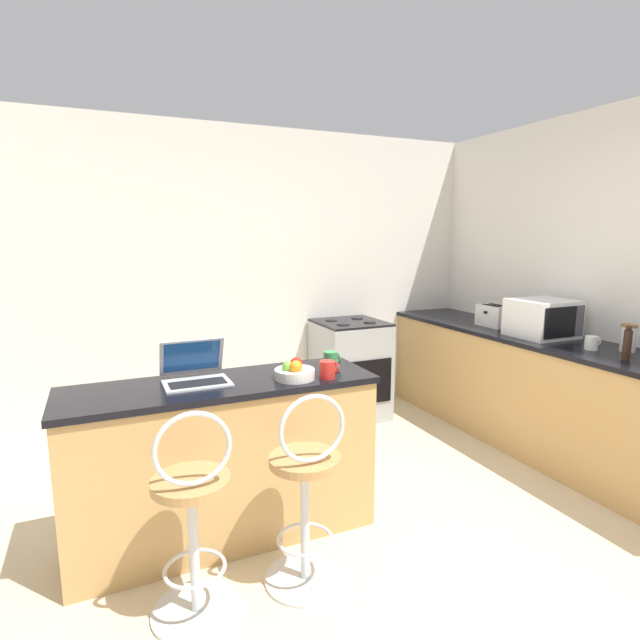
{
  "coord_description": "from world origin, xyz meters",
  "views": [
    {
      "loc": [
        -1.28,
        -1.66,
        1.67
      ],
      "look_at": [
        0.33,
        1.96,
        1.0
      ],
      "focal_mm": 28.0,
      "sensor_mm": 36.0,
      "label": 1
    }
  ],
  "objects_px": {
    "storage_jar": "(628,338)",
    "pepper_mill": "(627,343)",
    "bar_stool_far": "(306,496)",
    "mug_green": "(331,360)",
    "toaster": "(494,316)",
    "stove_range": "(350,369)",
    "microwave": "(543,318)",
    "mug_red": "(328,370)",
    "bar_stool_near": "(193,522)",
    "fruit_bowl": "(294,372)",
    "laptop": "(195,371)",
    "mug_white": "(592,343)"
  },
  "relations": [
    {
      "from": "storage_jar",
      "to": "mug_green",
      "type": "relative_size",
      "value": 1.87
    },
    {
      "from": "bar_stool_near",
      "to": "laptop",
      "type": "xyz_separation_m",
      "value": [
        0.14,
        0.62,
        0.5
      ]
    },
    {
      "from": "bar_stool_far",
      "to": "laptop",
      "type": "distance_m",
      "value": 0.88
    },
    {
      "from": "storage_jar",
      "to": "mug_green",
      "type": "distance_m",
      "value": 2.06
    },
    {
      "from": "mug_green",
      "to": "storage_jar",
      "type": "bearing_deg",
      "value": -11.95
    },
    {
      "from": "laptop",
      "to": "pepper_mill",
      "type": "distance_m",
      "value": 2.65
    },
    {
      "from": "laptop",
      "to": "mug_white",
      "type": "relative_size",
      "value": 3.3
    },
    {
      "from": "bar_stool_far",
      "to": "microwave",
      "type": "distance_m",
      "value": 2.47
    },
    {
      "from": "bar_stool_near",
      "to": "fruit_bowl",
      "type": "height_order",
      "value": "fruit_bowl"
    },
    {
      "from": "toaster",
      "to": "mug_white",
      "type": "bearing_deg",
      "value": -91.61
    },
    {
      "from": "toaster",
      "to": "stove_range",
      "type": "bearing_deg",
      "value": 144.8
    },
    {
      "from": "mug_red",
      "to": "mug_white",
      "type": "bearing_deg",
      "value": -3.14
    },
    {
      "from": "laptop",
      "to": "fruit_bowl",
      "type": "distance_m",
      "value": 0.54
    },
    {
      "from": "bar_stool_near",
      "to": "microwave",
      "type": "bearing_deg",
      "value": 14.77
    },
    {
      "from": "mug_green",
      "to": "mug_white",
      "type": "height_order",
      "value": "mug_green"
    },
    {
      "from": "microwave",
      "to": "storage_jar",
      "type": "distance_m",
      "value": 0.62
    },
    {
      "from": "bar_stool_near",
      "to": "stove_range",
      "type": "relative_size",
      "value": 1.08
    },
    {
      "from": "mug_green",
      "to": "toaster",
      "type": "bearing_deg",
      "value": 19.74
    },
    {
      "from": "bar_stool_far",
      "to": "pepper_mill",
      "type": "relative_size",
      "value": 4.41
    },
    {
      "from": "laptop",
      "to": "mug_red",
      "type": "xyz_separation_m",
      "value": [
        0.68,
        -0.24,
        -0.01
      ]
    },
    {
      "from": "toaster",
      "to": "mug_green",
      "type": "xyz_separation_m",
      "value": [
        -1.87,
        -0.67,
        -0.04
      ]
    },
    {
      "from": "toaster",
      "to": "pepper_mill",
      "type": "height_order",
      "value": "pepper_mill"
    },
    {
      "from": "toaster",
      "to": "stove_range",
      "type": "relative_size",
      "value": 0.31
    },
    {
      "from": "storage_jar",
      "to": "mug_green",
      "type": "xyz_separation_m",
      "value": [
        -2.02,
        0.43,
        -0.04
      ]
    },
    {
      "from": "storage_jar",
      "to": "fruit_bowl",
      "type": "xyz_separation_m",
      "value": [
        -2.29,
        0.31,
        -0.05
      ]
    },
    {
      "from": "laptop",
      "to": "mug_white",
      "type": "xyz_separation_m",
      "value": [
        2.63,
        -0.34,
        -0.01
      ]
    },
    {
      "from": "toaster",
      "to": "pepper_mill",
      "type": "distance_m",
      "value": 1.25
    },
    {
      "from": "laptop",
      "to": "bar_stool_near",
      "type": "bearing_deg",
      "value": -102.51
    },
    {
      "from": "pepper_mill",
      "to": "mug_white",
      "type": "xyz_separation_m",
      "value": [
        0.05,
        0.28,
        -0.06
      ]
    },
    {
      "from": "microwave",
      "to": "mug_white",
      "type": "bearing_deg",
      "value": -95.96
    },
    {
      "from": "bar_stool_far",
      "to": "stove_range",
      "type": "distance_m",
      "value": 2.31
    },
    {
      "from": "laptop",
      "to": "toaster",
      "type": "distance_m",
      "value": 2.72
    },
    {
      "from": "mug_green",
      "to": "pepper_mill",
      "type": "bearing_deg",
      "value": -17.66
    },
    {
      "from": "bar_stool_far",
      "to": "stove_range",
      "type": "height_order",
      "value": "bar_stool_far"
    },
    {
      "from": "bar_stool_near",
      "to": "microwave",
      "type": "xyz_separation_m",
      "value": [
        2.81,
        0.74,
        0.59
      ]
    },
    {
      "from": "bar_stool_near",
      "to": "pepper_mill",
      "type": "distance_m",
      "value": 2.77
    },
    {
      "from": "stove_range",
      "to": "mug_green",
      "type": "bearing_deg",
      "value": -121.55
    },
    {
      "from": "bar_stool_far",
      "to": "mug_green",
      "type": "height_order",
      "value": "mug_green"
    },
    {
      "from": "microwave",
      "to": "fruit_bowl",
      "type": "height_order",
      "value": "microwave"
    },
    {
      "from": "bar_stool_far",
      "to": "storage_jar",
      "type": "xyz_separation_m",
      "value": [
        2.41,
        0.13,
        0.54
      ]
    },
    {
      "from": "storage_jar",
      "to": "pepper_mill",
      "type": "height_order",
      "value": "pepper_mill"
    },
    {
      "from": "bar_stool_far",
      "to": "mug_red",
      "type": "distance_m",
      "value": 0.68
    },
    {
      "from": "fruit_bowl",
      "to": "stove_range",
      "type": "bearing_deg",
      "value": 53.21
    },
    {
      "from": "pepper_mill",
      "to": "mug_red",
      "type": "xyz_separation_m",
      "value": [
        -1.9,
        0.39,
        -0.06
      ]
    },
    {
      "from": "pepper_mill",
      "to": "bar_stool_far",
      "type": "bearing_deg",
      "value": 179.71
    },
    {
      "from": "laptop",
      "to": "microwave",
      "type": "bearing_deg",
      "value": 2.7
    },
    {
      "from": "bar_stool_near",
      "to": "mug_red",
      "type": "height_order",
      "value": "mug_red"
    },
    {
      "from": "fruit_bowl",
      "to": "mug_white",
      "type": "bearing_deg",
      "value": -4.52
    },
    {
      "from": "bar_stool_far",
      "to": "storage_jar",
      "type": "height_order",
      "value": "storage_jar"
    },
    {
      "from": "bar_stool_near",
      "to": "toaster",
      "type": "relative_size",
      "value": 3.51
    }
  ]
}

